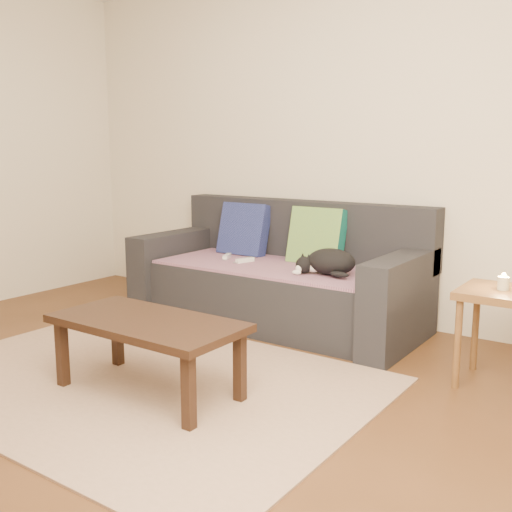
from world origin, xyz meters
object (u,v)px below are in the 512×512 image
(cat, at_px, (329,262))
(sofa, at_px, (280,280))
(side_table, at_px, (502,307))
(coffee_table, at_px, (147,329))
(wii_remote_a, at_px, (227,256))
(wii_remote_b, at_px, (245,260))

(cat, bearing_deg, sofa, 170.83)
(side_table, height_order, coffee_table, side_table)
(sofa, height_order, side_table, sofa)
(wii_remote_a, relative_size, coffee_table, 0.15)
(wii_remote_a, distance_m, coffee_table, 1.55)
(wii_remote_a, xyz_separation_m, wii_remote_b, (0.20, -0.04, 0.00))
(sofa, relative_size, wii_remote_b, 14.00)
(cat, height_order, wii_remote_a, cat)
(coffee_table, bearing_deg, wii_remote_b, 105.89)
(cat, bearing_deg, wii_remote_b, -173.71)
(cat, relative_size, side_table, 0.78)
(wii_remote_b, bearing_deg, cat, -76.82)
(wii_remote_a, relative_size, wii_remote_b, 1.00)
(wii_remote_b, relative_size, side_table, 0.28)
(wii_remote_a, height_order, wii_remote_b, same)
(wii_remote_a, xyz_separation_m, side_table, (2.04, -0.26, -0.02))
(sofa, height_order, wii_remote_a, sofa)
(cat, height_order, side_table, cat)
(side_table, distance_m, coffee_table, 1.86)
(wii_remote_b, xyz_separation_m, coffee_table, (0.39, -1.39, -0.10))
(wii_remote_b, bearing_deg, coffee_table, -147.79)
(wii_remote_a, relative_size, side_table, 0.28)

